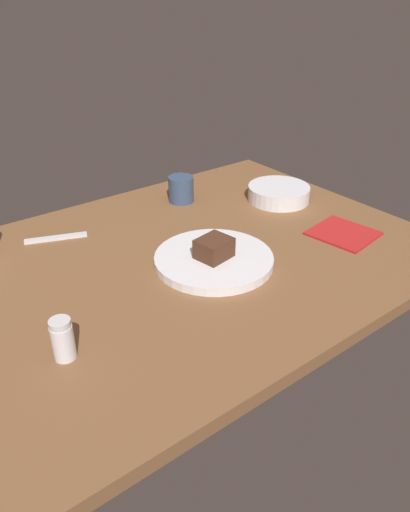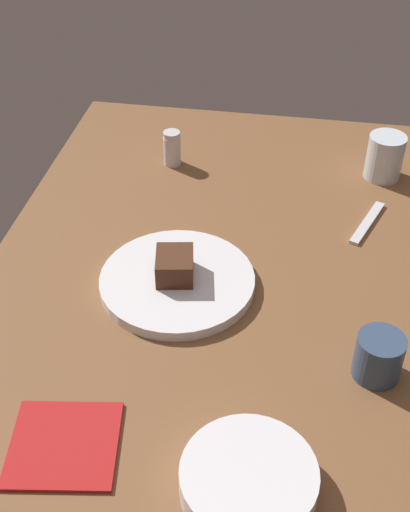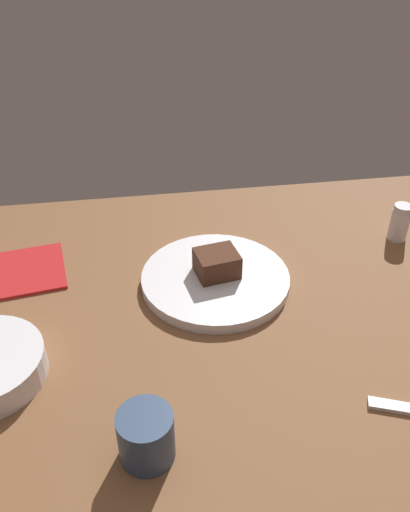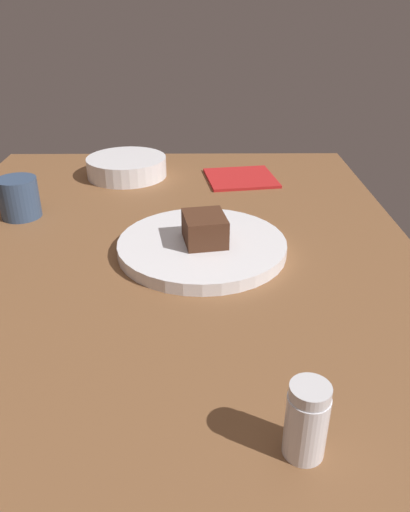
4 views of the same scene
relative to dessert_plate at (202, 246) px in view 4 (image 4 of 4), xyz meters
The scene contains 7 objects.
dining_table 9.12cm from the dessert_plate, 128.31° to the left, with size 120.00×84.00×3.00cm, color brown.
dessert_plate is the anchor object (origin of this frame).
chocolate_cake_slice 3.27cm from the dessert_plate, 126.92° to the right, with size 7.34×6.31×4.49cm, color #472819.
salt_shaker 40.52cm from the dessert_plate, 167.11° to the right, with size 3.83×3.83×7.74cm.
side_bowl 40.82cm from the dessert_plate, 24.24° to the left, with size 17.67×17.67×4.31cm, color silver.
coffee_cup 36.47cm from the dessert_plate, 66.52° to the left, with size 7.19×7.19×7.34cm, color #334766.
folded_napkin 35.80cm from the dessert_plate, 14.15° to the right, with size 14.16×14.69×0.60cm, color #B21E1E.
Camera 4 is at (-65.55, -6.72, 40.10)cm, focal length 34.99 mm.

